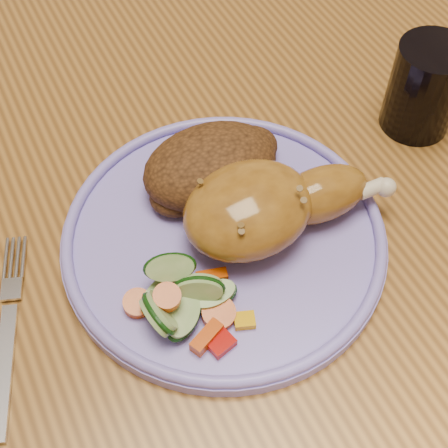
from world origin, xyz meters
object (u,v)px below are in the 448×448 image
object	(u,v)px
chair_far	(86,15)
fork	(7,339)
drinking_glass	(425,88)
plate	(224,238)
dining_table	(247,195)

from	to	relation	value
chair_far	fork	bearing A→B (deg)	-110.20
chair_far	drinking_glass	xyz separation A→B (m)	(0.16, -0.68, 0.30)
plate	fork	xyz separation A→B (m)	(-0.19, -0.01, -0.00)
dining_table	fork	distance (m)	0.30
dining_table	plate	xyz separation A→B (m)	(-0.08, -0.10, 0.09)
plate	chair_far	bearing A→B (deg)	83.99
fork	dining_table	bearing A→B (deg)	21.15
dining_table	plate	world-z (taller)	plate
chair_far	plate	xyz separation A→B (m)	(-0.08, -0.72, 0.26)
dining_table	chair_far	size ratio (longest dim) A/B	1.54
drinking_glass	fork	bearing A→B (deg)	-172.77
fork	drinking_glass	bearing A→B (deg)	7.23
fork	drinking_glass	distance (m)	0.43
dining_table	fork	size ratio (longest dim) A/B	9.26
dining_table	fork	world-z (taller)	fork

